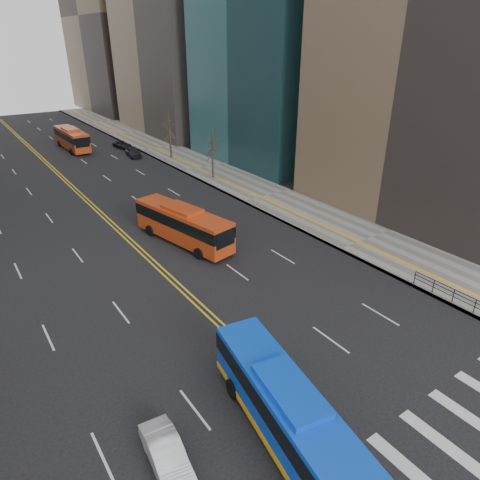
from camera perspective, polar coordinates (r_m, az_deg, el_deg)
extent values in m
cube|color=slate|center=(60.94, -4.88, 9.64)|extent=(7.00, 130.00, 0.15)
cube|color=silver|center=(21.75, 21.58, -26.52)|extent=(0.70, 4.00, 0.01)
cube|color=silver|center=(23.22, 25.23, -23.16)|extent=(0.70, 4.00, 0.01)
cube|color=silver|center=(24.84, 28.27, -20.15)|extent=(0.70, 4.00, 0.01)
cube|color=gold|center=(64.15, -23.54, 8.37)|extent=(0.15, 100.00, 0.01)
cube|color=gold|center=(64.23, -23.20, 8.45)|extent=(0.15, 100.00, 0.01)
cube|color=brown|center=(116.34, -16.07, 26.75)|extent=(18.00, 30.00, 42.00)
cube|color=black|center=(32.44, 26.73, -5.93)|extent=(0.04, 6.00, 0.04)
cylinder|color=black|center=(32.16, 28.83, -7.74)|extent=(0.06, 0.06, 1.00)
cylinder|color=black|center=(32.68, 26.56, -6.68)|extent=(0.06, 0.06, 1.00)
cylinder|color=black|center=(33.26, 24.37, -5.65)|extent=(0.06, 0.06, 1.00)
cylinder|color=black|center=(33.89, 22.27, -4.65)|extent=(0.06, 0.06, 1.00)
cylinder|color=#30261D|center=(55.60, -3.65, 9.93)|extent=(0.28, 0.28, 3.50)
cylinder|color=#30261D|center=(65.83, -9.24, 12.22)|extent=(0.28, 0.28, 3.75)
cube|color=blue|center=(20.27, 6.54, -22.16)|extent=(4.12, 11.21, 2.58)
cube|color=black|center=(19.88, 6.62, -21.13)|extent=(4.18, 11.24, 0.94)
cube|color=blue|center=(19.27, 6.76, -19.36)|extent=(2.46, 4.10, 0.40)
cube|color=#FFA60D|center=(21.08, 6.38, -24.16)|extent=(4.18, 11.24, 0.35)
cylinder|color=black|center=(22.85, -1.02, -19.20)|extent=(0.47, 1.04, 1.00)
cylinder|color=black|center=(23.60, 4.30, -17.50)|extent=(0.47, 1.04, 1.00)
cube|color=#C13C14|center=(37.75, -7.60, 2.03)|extent=(4.48, 10.79, 2.71)
cube|color=black|center=(37.54, -7.65, 2.79)|extent=(4.55, 10.82, 0.98)
cube|color=#C13C14|center=(37.20, -7.73, 4.09)|extent=(2.62, 4.00, 0.40)
cylinder|color=black|center=(35.21, -5.49, -1.82)|extent=(0.50, 1.04, 1.00)
cylinder|color=black|center=(36.64, -2.70, -0.58)|extent=(0.50, 1.04, 1.00)
cylinder|color=black|center=(40.09, -11.89, 1.25)|extent=(0.50, 1.04, 1.00)
cylinder|color=black|center=(41.35, -9.21, 2.24)|extent=(0.50, 1.04, 1.00)
cube|color=#C13C14|center=(75.85, -21.52, 12.46)|extent=(2.72, 10.95, 2.82)
cube|color=black|center=(75.75, -21.59, 12.87)|extent=(2.78, 10.97, 1.01)
cube|color=#C13C14|center=(75.57, -21.70, 13.57)|extent=(2.07, 3.86, 0.40)
cylinder|color=black|center=(72.51, -21.52, 10.90)|extent=(0.32, 1.01, 1.00)
cylinder|color=black|center=(73.15, -19.64, 11.30)|extent=(0.32, 1.01, 1.00)
cylinder|color=black|center=(79.13, -22.96, 11.76)|extent=(0.32, 1.01, 1.00)
cylinder|color=black|center=(79.72, -21.23, 12.13)|extent=(0.32, 1.01, 1.00)
imported|color=silver|center=(20.39, -9.74, -26.41)|extent=(1.70, 3.94, 1.26)
imported|color=black|center=(68.47, -14.03, 11.31)|extent=(2.26, 4.41, 1.44)
imported|color=black|center=(74.67, -15.44, 12.15)|extent=(2.30, 4.12, 1.09)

